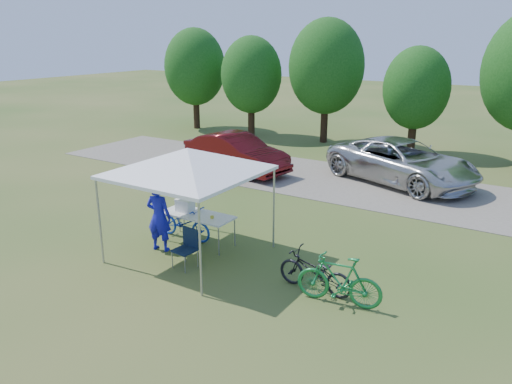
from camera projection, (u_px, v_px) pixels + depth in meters
ground at (192, 254)px, 12.50m from camera, size 100.00×100.00×0.00m
gravel_strip at (325, 179)px, 18.96m from camera, size 24.00×5.00×0.02m
canopy at (187, 151)px, 11.70m from camera, size 4.53×4.53×3.00m
treeline at (378, 74)px, 22.93m from camera, size 24.89×4.28×6.30m
folding_table at (198, 216)px, 12.98m from camera, size 1.96×0.82×0.81m
folding_chair at (187, 244)px, 11.73m from camera, size 0.52×0.53×0.93m
cooler at (185, 205)px, 13.12m from camera, size 0.47×0.32×0.34m
ice_cream_cup at (212, 217)px, 12.65m from camera, size 0.09×0.09×0.07m
cyclist at (159, 217)px, 12.52m from camera, size 0.74×0.56×1.80m
bike_blue at (184, 222)px, 13.38m from camera, size 1.73×0.62×0.91m
bike_green at (339, 280)px, 10.07m from camera, size 1.82×0.75×1.06m
bike_dark at (315, 272)px, 10.59m from camera, size 1.73×0.66×0.90m
minivan at (402, 162)px, 18.29m from camera, size 6.29×4.51×1.59m
sedan at (236, 153)px, 19.80m from camera, size 4.77×2.32×1.51m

